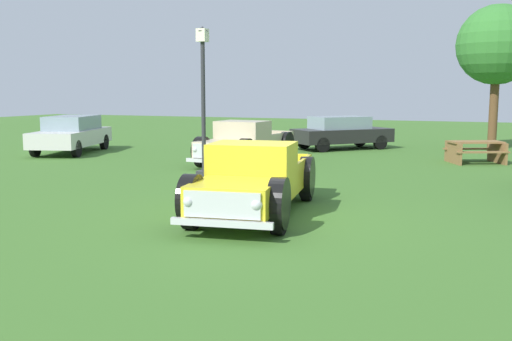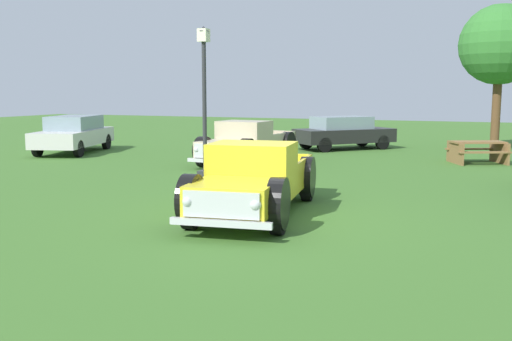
{
  "view_description": "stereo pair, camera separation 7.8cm",
  "coord_description": "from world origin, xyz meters",
  "views": [
    {
      "loc": [
        4.09,
        -10.63,
        2.54
      ],
      "look_at": [
        -0.34,
        0.33,
        0.9
      ],
      "focal_mm": 40.35,
      "sensor_mm": 36.0,
      "label": 1
    },
    {
      "loc": [
        4.16,
        -10.61,
        2.54
      ],
      "look_at": [
        -0.34,
        0.33,
        0.9
      ],
      "focal_mm": 40.35,
      "sensor_mm": 36.0,
      "label": 2
    }
  ],
  "objects": [
    {
      "name": "sedan_distant_b",
      "position": [
        -1.84,
        14.05,
        0.75
      ],
      "size": [
        4.24,
        4.31,
        1.43
      ],
      "color": "black",
      "rests_on": "ground_plane"
    },
    {
      "name": "lamp_post_near",
      "position": [
        -3.47,
        4.09,
        2.27
      ],
      "size": [
        0.36,
        0.36,
        4.34
      ],
      "color": "#2D2D33",
      "rests_on": "ground_plane"
    },
    {
      "name": "pickup_truck_foreground",
      "position": [
        -0.28,
        -0.02,
        0.72
      ],
      "size": [
        2.51,
        5.11,
        1.5
      ],
      "color": "yellow",
      "rests_on": "ground_plane"
    },
    {
      "name": "picnic_table",
      "position": [
        3.73,
        11.03,
        0.49
      ],
      "size": [
        2.26,
        2.1,
        0.78
      ],
      "color": "olive",
      "rests_on": "ground_plane"
    },
    {
      "name": "pickup_truck_behind_left",
      "position": [
        -3.82,
        7.65,
        0.72
      ],
      "size": [
        2.24,
        5.04,
        1.5
      ],
      "color": "#C6B793",
      "rests_on": "ground_plane"
    },
    {
      "name": "sedan_distant_a",
      "position": [
        -11.81,
        8.47,
        0.8
      ],
      "size": [
        3.11,
        4.88,
        1.52
      ],
      "color": "silver",
      "rests_on": "ground_plane"
    },
    {
      "name": "ground_plane",
      "position": [
        0.0,
        0.0,
        0.0
      ],
      "size": [
        80.0,
        80.0,
        0.0
      ],
      "primitive_type": "plane",
      "color": "#3D6B28"
    },
    {
      "name": "oak_tree_east",
      "position": [
        4.28,
        15.75,
        4.41
      ],
      "size": [
        3.31,
        3.31,
        6.1
      ],
      "color": "brown",
      "rests_on": "ground_plane"
    }
  ]
}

